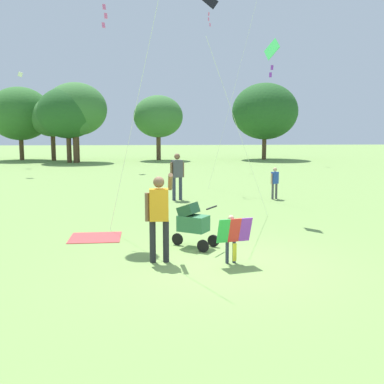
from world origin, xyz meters
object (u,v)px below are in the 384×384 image
object	(u,v)px
child_with_butterfly_kite	(232,234)
person_adult_flyer	(159,211)
picnic_blanket	(95,238)
person_sitting_far	(275,181)
person_red_shirt	(177,173)
kite_blue_high	(212,11)
stroller	(192,221)
kite_green_novelty	(269,58)

from	to	relation	value
child_with_butterfly_kite	person_adult_flyer	xyz separation A→B (m)	(-1.44, 0.20, 0.45)
child_with_butterfly_kite	picnic_blanket	size ratio (longest dim) A/B	0.79
person_sitting_far	picnic_blanket	xyz separation A→B (m)	(-5.88, -5.75, -0.70)
child_with_butterfly_kite	person_red_shirt	size ratio (longest dim) A/B	0.56
kite_blue_high	stroller	bearing A→B (deg)	-98.07
person_adult_flyer	kite_blue_high	bearing A→B (deg)	78.97
person_adult_flyer	stroller	distance (m)	1.39
kite_blue_high	picnic_blanket	xyz separation A→B (m)	(-3.76, -8.89, -7.58)
person_adult_flyer	person_sitting_far	size ratio (longest dim) A/B	1.51
person_adult_flyer	kite_green_novelty	distance (m)	6.61
child_with_butterfly_kite	kite_blue_high	size ratio (longest dim) A/B	0.12
person_red_shirt	person_sitting_far	distance (m)	3.70
person_adult_flyer	person_red_shirt	distance (m)	7.87
kite_blue_high	person_sitting_far	world-z (taller)	kite_blue_high
child_with_butterfly_kite	person_sitting_far	size ratio (longest dim) A/B	0.81
person_adult_flyer	person_sitting_far	xyz separation A→B (m)	(4.26, 7.86, -0.34)
person_adult_flyer	picnic_blanket	distance (m)	2.86
person_adult_flyer	person_red_shirt	size ratio (longest dim) A/B	1.05
stroller	person_red_shirt	bearing A→B (deg)	91.40
stroller	person_sitting_far	xyz separation A→B (m)	(3.53, 6.77, 0.10)
child_with_butterfly_kite	person_red_shirt	bearing A→B (deg)	96.18
picnic_blanket	person_sitting_far	bearing A→B (deg)	44.36
child_with_butterfly_kite	person_adult_flyer	world-z (taller)	person_adult_flyer
stroller	kite_green_novelty	bearing A→B (deg)	54.28
person_sitting_far	picnic_blanket	world-z (taller)	person_sitting_far
person_red_shirt	child_with_butterfly_kite	bearing A→B (deg)	-83.82
child_with_butterfly_kite	stroller	size ratio (longest dim) A/B	0.91
kite_blue_high	person_red_shirt	world-z (taller)	kite_blue_high
person_red_shirt	person_sitting_far	xyz separation A→B (m)	(3.69, 0.01, -0.32)
kite_green_novelty	picnic_blanket	size ratio (longest dim) A/B	4.31
child_with_butterfly_kite	person_sitting_far	distance (m)	8.54
person_adult_flyer	kite_green_novelty	bearing A→B (deg)	54.68
stroller	person_red_shirt	world-z (taller)	person_red_shirt
child_with_butterfly_kite	kite_green_novelty	size ratio (longest dim) A/B	0.18
kite_green_novelty	picnic_blanket	xyz separation A→B (m)	(-4.79, -2.37, -4.71)
picnic_blanket	child_with_butterfly_kite	bearing A→B (deg)	-37.10
kite_green_novelty	person_sitting_far	size ratio (longest dim) A/B	4.41
child_with_butterfly_kite	stroller	distance (m)	1.47
kite_blue_high	child_with_butterfly_kite	bearing A→B (deg)	-93.57
stroller	picnic_blanket	bearing A→B (deg)	156.44
person_sitting_far	picnic_blanket	size ratio (longest dim) A/B	0.98
person_red_shirt	stroller	bearing A→B (deg)	-88.60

